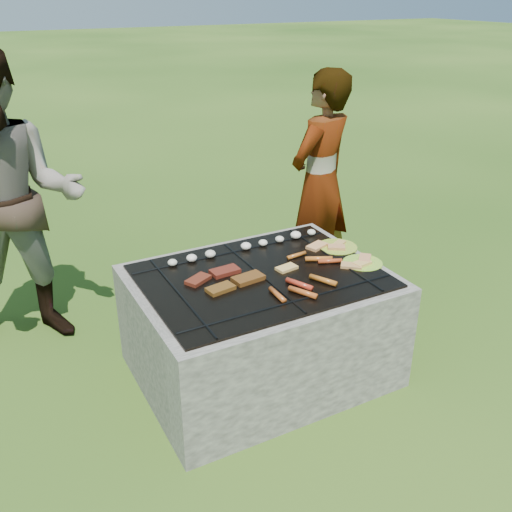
# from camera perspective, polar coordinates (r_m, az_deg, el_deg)

# --- Properties ---
(lawn) EXTENTS (60.00, 60.00, 0.00)m
(lawn) POSITION_cam_1_polar(r_m,az_deg,el_deg) (3.30, 0.42, -11.41)
(lawn) COLOR #204310
(lawn) RESTS_ON ground
(fire_pit) EXTENTS (1.30, 1.00, 0.62)m
(fire_pit) POSITION_cam_1_polar(r_m,az_deg,el_deg) (3.13, 0.43, -7.27)
(fire_pit) COLOR #9E958C
(fire_pit) RESTS_ON ground
(mushrooms) EXTENTS (0.94, 0.06, 0.04)m
(mushrooms) POSITION_cam_1_polar(r_m,az_deg,el_deg) (3.25, -0.83, 1.03)
(mushrooms) COLOR beige
(mushrooms) RESTS_ON fire_pit
(pork_slabs) EXTENTS (0.39, 0.26, 0.02)m
(pork_slabs) POSITION_cam_1_polar(r_m,az_deg,el_deg) (2.91, -2.95, -2.28)
(pork_slabs) COLOR maroon
(pork_slabs) RESTS_ON fire_pit
(sausages) EXTENTS (0.52, 0.47, 0.03)m
(sausages) POSITION_cam_1_polar(r_m,az_deg,el_deg) (2.94, 5.19, -2.06)
(sausages) COLOR orange
(sausages) RESTS_ON fire_pit
(bread_on_grate) EXTENTS (0.44, 0.42, 0.02)m
(bread_on_grate) POSITION_cam_1_polar(r_m,az_deg,el_deg) (3.15, 6.22, -0.19)
(bread_on_grate) COLOR #DDB471
(bread_on_grate) RESTS_ON fire_pit
(plate_far) EXTENTS (0.26, 0.26, 0.03)m
(plate_far) POSITION_cam_1_polar(r_m,az_deg,el_deg) (3.32, 8.12, 0.87)
(plate_far) COLOR yellow
(plate_far) RESTS_ON fire_pit
(plate_near) EXTENTS (0.28, 0.28, 0.03)m
(plate_near) POSITION_cam_1_polar(r_m,az_deg,el_deg) (3.16, 10.63, -0.67)
(plate_near) COLOR yellow
(plate_near) RESTS_ON fire_pit
(cook) EXTENTS (0.65, 0.54, 1.51)m
(cook) POSITION_cam_1_polar(r_m,az_deg,el_deg) (3.98, 6.44, 7.37)
(cook) COLOR gray
(cook) RESTS_ON ground
(bystander) EXTENTS (0.99, 0.85, 1.74)m
(bystander) POSITION_cam_1_polar(r_m,az_deg,el_deg) (3.48, -23.39, 4.71)
(bystander) COLOR gray
(bystander) RESTS_ON ground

